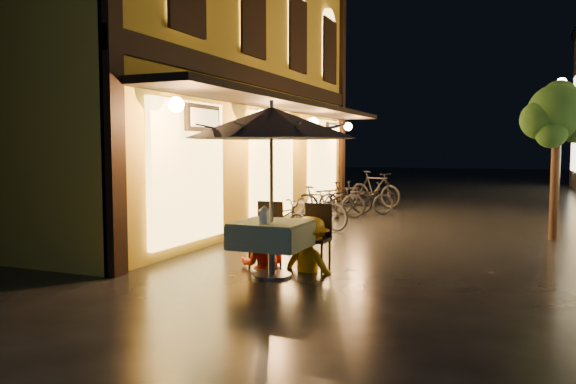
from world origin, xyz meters
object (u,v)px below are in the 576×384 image
at_px(patio_umbrella, 271,123).
at_px(bicycle_0, 281,216).
at_px(person_orange, 263,218).
at_px(cafe_table, 272,235).
at_px(table_lantern, 265,213).
at_px(person_yellow, 310,218).

bearing_deg(patio_umbrella, bicycle_0, 111.37).
bearing_deg(person_orange, cafe_table, 107.67).
distance_m(table_lantern, bicycle_0, 3.97).
xyz_separation_m(cafe_table, patio_umbrella, (0.00, 0.00, 1.56)).
xyz_separation_m(patio_umbrella, person_orange, (-0.40, 0.57, -1.41)).
bearing_deg(person_yellow, table_lantern, 80.87).
distance_m(cafe_table, table_lantern, 0.40).
relative_size(patio_umbrella, person_orange, 1.66).
height_order(cafe_table, person_orange, person_orange).
height_order(person_orange, person_yellow, person_yellow).
xyz_separation_m(patio_umbrella, person_yellow, (0.36, 0.58, -1.37)).
xyz_separation_m(cafe_table, person_orange, (-0.40, 0.57, 0.15)).
height_order(patio_umbrella, person_orange, patio_umbrella).
relative_size(cafe_table, person_orange, 0.67).
height_order(cafe_table, table_lantern, table_lantern).
relative_size(cafe_table, person_yellow, 0.64).
distance_m(cafe_table, person_yellow, 0.71).
xyz_separation_m(person_yellow, bicycle_0, (-1.72, 2.89, -0.38)).
distance_m(cafe_table, bicycle_0, 3.73).
distance_m(cafe_table, person_orange, 0.71).
bearing_deg(person_yellow, cafe_table, 72.98).
distance_m(cafe_table, patio_umbrella, 1.56).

